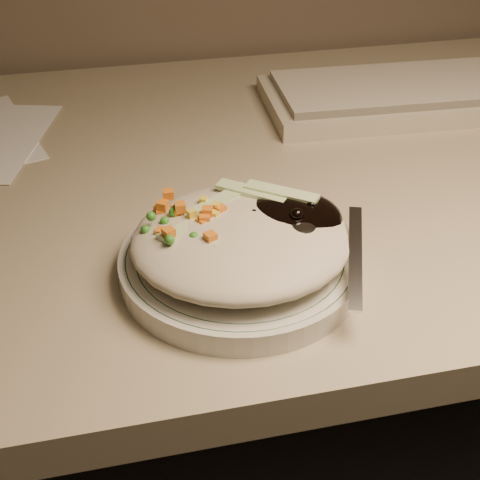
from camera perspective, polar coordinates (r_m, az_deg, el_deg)
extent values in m
cube|color=tan|center=(0.78, 0.25, 5.17)|extent=(1.40, 0.70, 0.04)
cylinder|color=silver|center=(0.60, 0.00, -2.05)|extent=(0.21, 0.21, 0.02)
torus|color=#144723|center=(0.59, 0.00, -1.27)|extent=(0.20, 0.20, 0.00)
torus|color=#144723|center=(0.59, 0.00, -1.27)|extent=(0.19, 0.19, 0.00)
ellipsoid|color=#B8B095|center=(0.57, 0.11, 0.06)|extent=(0.19, 0.18, 0.04)
ellipsoid|color=black|center=(0.59, 4.03, 1.79)|extent=(0.10, 0.09, 0.03)
ellipsoid|color=orange|center=(0.58, -4.64, 0.76)|extent=(0.08, 0.08, 0.02)
sphere|color=black|center=(0.58, 1.19, 2.12)|extent=(0.01, 0.01, 0.01)
sphere|color=black|center=(0.59, 3.77, 2.75)|extent=(0.01, 0.01, 0.01)
sphere|color=black|center=(0.59, 6.10, 2.96)|extent=(0.01, 0.01, 0.01)
sphere|color=black|center=(0.60, 5.07, 3.08)|extent=(0.01, 0.01, 0.01)
sphere|color=black|center=(0.57, 4.86, 2.15)|extent=(0.01, 0.01, 0.01)
sphere|color=black|center=(0.59, 3.72, 2.36)|extent=(0.01, 0.01, 0.01)
sphere|color=black|center=(0.60, 4.47, 3.01)|extent=(0.01, 0.01, 0.01)
cube|color=orange|center=(0.58, -5.14, 2.80)|extent=(0.01, 0.01, 0.01)
cube|color=orange|center=(0.57, -3.22, 0.93)|extent=(0.01, 0.01, 0.01)
cube|color=orange|center=(0.59, -6.62, 2.95)|extent=(0.01, 0.01, 0.01)
cube|color=orange|center=(0.57, -2.81, 2.43)|extent=(0.01, 0.01, 0.01)
cube|color=orange|center=(0.57, -3.06, 1.79)|extent=(0.01, 0.01, 0.01)
cube|color=orange|center=(0.60, -6.82, 2.49)|extent=(0.01, 0.01, 0.01)
cube|color=orange|center=(0.58, -5.38, 2.49)|extent=(0.01, 0.01, 0.01)
cube|color=orange|center=(0.57, -3.21, 1.50)|extent=(0.01, 0.01, 0.01)
cube|color=orange|center=(0.58, -1.72, 2.58)|extent=(0.01, 0.01, 0.01)
cube|color=orange|center=(0.60, -6.14, 3.91)|extent=(0.01, 0.01, 0.01)
cube|color=orange|center=(0.55, -6.10, 0.61)|extent=(0.01, 0.01, 0.01)
cube|color=orange|center=(0.54, -2.54, 0.23)|extent=(0.01, 0.01, 0.01)
cube|color=orange|center=(0.57, -6.72, 0.62)|extent=(0.01, 0.01, 0.01)
cube|color=orange|center=(0.60, -6.70, 2.29)|extent=(0.01, 0.01, 0.01)
sphere|color=#388C28|center=(0.58, -3.25, 1.88)|extent=(0.01, 0.01, 0.01)
sphere|color=#388C28|center=(0.54, -6.01, 0.03)|extent=(0.01, 0.01, 0.01)
sphere|color=#388C28|center=(0.58, -6.44, 1.60)|extent=(0.01, 0.01, 0.01)
sphere|color=#388C28|center=(0.57, -7.60, 2.02)|extent=(0.01, 0.01, 0.01)
sphere|color=#388C28|center=(0.58, -3.62, 2.08)|extent=(0.01, 0.01, 0.01)
sphere|color=#388C28|center=(0.56, -2.40, 0.13)|extent=(0.01, 0.01, 0.01)
sphere|color=#388C28|center=(0.58, -4.65, 1.20)|extent=(0.01, 0.01, 0.01)
sphere|color=#388C28|center=(0.56, -5.04, 0.00)|extent=(0.01, 0.01, 0.01)
sphere|color=#388C28|center=(0.57, -8.05, 0.85)|extent=(0.01, 0.01, 0.01)
sphere|color=#388C28|center=(0.58, -5.51, 2.60)|extent=(0.01, 0.01, 0.01)
sphere|color=#388C28|center=(0.58, -5.71, 2.39)|extent=(0.01, 0.01, 0.01)
sphere|color=#388C28|center=(0.56, -6.17, 0.66)|extent=(0.01, 0.01, 0.01)
sphere|color=#388C28|center=(0.55, -3.95, 0.29)|extent=(0.01, 0.01, 0.01)
sphere|color=#388C28|center=(0.60, -1.67, 3.09)|extent=(0.01, 0.01, 0.01)
cube|color=yellow|center=(0.58, -3.74, 2.07)|extent=(0.01, 0.01, 0.01)
cube|color=yellow|center=(0.57, -2.17, 2.13)|extent=(0.01, 0.01, 0.01)
cube|color=yellow|center=(0.59, -4.84, 2.07)|extent=(0.01, 0.01, 0.01)
cube|color=yellow|center=(0.57, -4.15, 2.23)|extent=(0.01, 0.01, 0.01)
cube|color=yellow|center=(0.57, -4.61, 1.09)|extent=(0.01, 0.01, 0.01)
cube|color=yellow|center=(0.58, -2.07, 2.85)|extent=(0.01, 0.01, 0.01)
cube|color=yellow|center=(0.59, -3.12, 3.35)|extent=(0.01, 0.01, 0.01)
cube|color=yellow|center=(0.57, -3.66, 1.14)|extent=(0.01, 0.01, 0.01)
cube|color=#B2D18C|center=(0.60, -1.67, 3.41)|extent=(0.06, 0.05, 0.00)
cube|color=#B2D18C|center=(0.61, 1.03, 4.14)|extent=(0.06, 0.05, 0.00)
cube|color=#B2D18C|center=(0.57, -4.05, 1.35)|extent=(0.07, 0.05, 0.00)
cube|color=#B2D18C|center=(0.60, 3.57, 4.09)|extent=(0.06, 0.05, 0.00)
cube|color=#B2D18C|center=(0.57, 0.71, 0.74)|extent=(0.07, 0.03, 0.00)
cube|color=#B2D18C|center=(0.56, 0.65, 0.62)|extent=(0.07, 0.03, 0.00)
ellipsoid|color=silver|center=(0.57, 4.95, 1.32)|extent=(0.05, 0.06, 0.01)
cube|color=silver|center=(0.56, 9.81, -1.39)|extent=(0.05, 0.11, 0.03)
cube|color=#B4AD94|center=(0.97, 16.70, 11.78)|extent=(0.48, 0.19, 0.02)
cube|color=beige|center=(0.96, 16.87, 12.70)|extent=(0.45, 0.16, 0.01)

